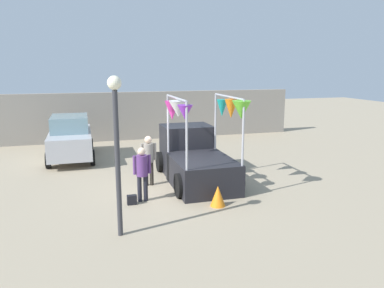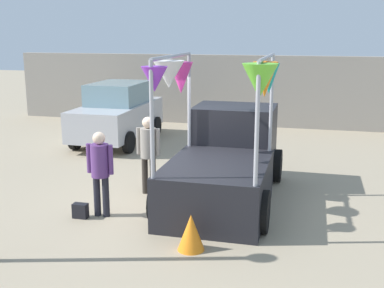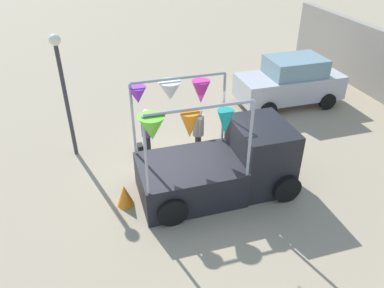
% 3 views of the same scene
% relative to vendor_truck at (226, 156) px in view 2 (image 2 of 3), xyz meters
% --- Properties ---
extents(ground_plane, '(60.00, 60.00, 0.00)m').
position_rel_vendor_truck_xyz_m(ground_plane, '(-0.89, -0.70, -0.89)').
color(ground_plane, gray).
extents(vendor_truck, '(2.50, 4.14, 3.02)m').
position_rel_vendor_truck_xyz_m(vendor_truck, '(0.00, 0.00, 0.00)').
color(vendor_truck, black).
rests_on(vendor_truck, ground).
extents(parked_car, '(1.88, 4.00, 1.88)m').
position_rel_vendor_truck_xyz_m(parked_car, '(-4.26, 4.31, 0.06)').
color(parked_car, '#B7B7BC').
rests_on(parked_car, ground).
extents(person_customer, '(0.53, 0.34, 1.64)m').
position_rel_vendor_truck_xyz_m(person_customer, '(-2.09, -1.69, 0.10)').
color(person_customer, black).
rests_on(person_customer, ground).
extents(person_vendor, '(0.53, 0.34, 1.69)m').
position_rel_vendor_truck_xyz_m(person_vendor, '(-1.65, -0.23, 0.14)').
color(person_vendor, '#2D2823').
rests_on(person_vendor, ground).
extents(handbag, '(0.28, 0.16, 0.28)m').
position_rel_vendor_truck_xyz_m(handbag, '(-2.44, -1.89, -0.75)').
color(handbag, black).
rests_on(handbag, ground).
extents(brick_boundary_wall, '(18.00, 0.36, 2.60)m').
position_rel_vendor_truck_xyz_m(brick_boundary_wall, '(-0.89, 8.13, 0.41)').
color(brick_boundary_wall, gray).
rests_on(brick_boundary_wall, ground).
extents(folded_kite_bundle_tangerine, '(0.45, 0.45, 0.60)m').
position_rel_vendor_truck_xyz_m(folded_kite_bundle_tangerine, '(-0.08, -2.69, -0.59)').
color(folded_kite_bundle_tangerine, orange).
rests_on(folded_kite_bundle_tangerine, ground).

